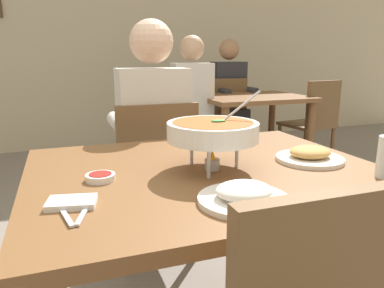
{
  "coord_description": "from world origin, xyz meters",
  "views": [
    {
      "loc": [
        -0.45,
        -1.1,
        1.13
      ],
      "look_at": [
        0.0,
        0.15,
        0.81
      ],
      "focal_mm": 34.29,
      "sensor_mm": 36.0,
      "label": 1
    }
  ],
  "objects_px": {
    "rice_plate": "(244,195)",
    "patron_bg_middle": "(190,99)",
    "curry_bowl": "(213,132)",
    "dining_table_far": "(252,110)",
    "chair_diner_main": "(154,173)",
    "sauce_dish": "(100,177)",
    "appetizer_plate": "(310,155)",
    "diner_main": "(152,130)",
    "chair_bg_right": "(314,119)",
    "dining_table_main": "(207,199)",
    "chair_bg_left": "(224,114)",
    "chair_bg_middle": "(187,123)",
    "patron_bg_left": "(230,92)",
    "chair_bg_corner": "(184,116)"
  },
  "relations": [
    {
      "from": "diner_main",
      "to": "dining_table_far",
      "type": "distance_m",
      "value": 1.78
    },
    {
      "from": "chair_bg_middle",
      "to": "chair_bg_corner",
      "type": "bearing_deg",
      "value": 75.51
    },
    {
      "from": "diner_main",
      "to": "patron_bg_middle",
      "type": "bearing_deg",
      "value": 62.26
    },
    {
      "from": "chair_diner_main",
      "to": "diner_main",
      "type": "xyz_separation_m",
      "value": [
        0.0,
        0.03,
        0.24
      ]
    },
    {
      "from": "chair_diner_main",
      "to": "sauce_dish",
      "type": "height_order",
      "value": "chair_diner_main"
    },
    {
      "from": "diner_main",
      "to": "chair_bg_corner",
      "type": "xyz_separation_m",
      "value": [
        0.77,
        1.78,
        -0.24
      ]
    },
    {
      "from": "chair_diner_main",
      "to": "diner_main",
      "type": "distance_m",
      "value": 0.24
    },
    {
      "from": "sauce_dish",
      "to": "chair_bg_corner",
      "type": "height_order",
      "value": "chair_bg_corner"
    },
    {
      "from": "chair_bg_left",
      "to": "chair_bg_corner",
      "type": "xyz_separation_m",
      "value": [
        -0.47,
        0.01,
        0.0
      ]
    },
    {
      "from": "diner_main",
      "to": "sauce_dish",
      "type": "relative_size",
      "value": 14.56
    },
    {
      "from": "dining_table_main",
      "to": "curry_bowl",
      "type": "xyz_separation_m",
      "value": [
        0.01,
        -0.02,
        0.24
      ]
    },
    {
      "from": "rice_plate",
      "to": "dining_table_far",
      "type": "relative_size",
      "value": 0.24
    },
    {
      "from": "dining_table_main",
      "to": "rice_plate",
      "type": "xyz_separation_m",
      "value": [
        -0.02,
        -0.31,
        0.13
      ]
    },
    {
      "from": "appetizer_plate",
      "to": "dining_table_far",
      "type": "xyz_separation_m",
      "value": [
        0.9,
        2.06,
        -0.16
      ]
    },
    {
      "from": "chair_bg_left",
      "to": "chair_diner_main",
      "type": "bearing_deg",
      "value": -124.62
    },
    {
      "from": "diner_main",
      "to": "chair_bg_corner",
      "type": "distance_m",
      "value": 1.95
    },
    {
      "from": "chair_bg_left",
      "to": "patron_bg_left",
      "type": "bearing_deg",
      "value": 15.37
    },
    {
      "from": "chair_bg_right",
      "to": "rice_plate",
      "type": "bearing_deg",
      "value": -131.35
    },
    {
      "from": "rice_plate",
      "to": "appetizer_plate",
      "type": "height_order",
      "value": "same"
    },
    {
      "from": "appetizer_plate",
      "to": "sauce_dish",
      "type": "height_order",
      "value": "appetizer_plate"
    },
    {
      "from": "dining_table_main",
      "to": "sauce_dish",
      "type": "height_order",
      "value": "sauce_dish"
    },
    {
      "from": "chair_diner_main",
      "to": "patron_bg_left",
      "type": "bearing_deg",
      "value": 54.23
    },
    {
      "from": "rice_plate",
      "to": "patron_bg_middle",
      "type": "xyz_separation_m",
      "value": [
        0.7,
        2.38,
        -0.03
      ]
    },
    {
      "from": "chair_bg_left",
      "to": "chair_bg_middle",
      "type": "xyz_separation_m",
      "value": [
        -0.58,
        -0.4,
        0.0
      ]
    },
    {
      "from": "rice_plate",
      "to": "chair_bg_right",
      "type": "relative_size",
      "value": 0.27
    },
    {
      "from": "chair_bg_right",
      "to": "patron_bg_middle",
      "type": "bearing_deg",
      "value": 173.98
    },
    {
      "from": "chair_bg_right",
      "to": "patron_bg_middle",
      "type": "distance_m",
      "value": 1.31
    },
    {
      "from": "sauce_dish",
      "to": "dining_table_far",
      "type": "relative_size",
      "value": 0.09
    },
    {
      "from": "rice_plate",
      "to": "appetizer_plate",
      "type": "xyz_separation_m",
      "value": [
        0.41,
        0.27,
        0.0
      ]
    },
    {
      "from": "patron_bg_left",
      "to": "patron_bg_middle",
      "type": "xyz_separation_m",
      "value": [
        -0.64,
        -0.5,
        0.0
      ]
    },
    {
      "from": "appetizer_plate",
      "to": "diner_main",
      "type": "bearing_deg",
      "value": 114.65
    },
    {
      "from": "curry_bowl",
      "to": "chair_diner_main",
      "type": "bearing_deg",
      "value": 90.81
    },
    {
      "from": "rice_plate",
      "to": "dining_table_main",
      "type": "bearing_deg",
      "value": 85.68
    },
    {
      "from": "dining_table_main",
      "to": "chair_bg_left",
      "type": "xyz_separation_m",
      "value": [
        1.24,
        2.56,
        -0.14
      ]
    },
    {
      "from": "sauce_dish",
      "to": "chair_diner_main",
      "type": "bearing_deg",
      "value": 65.26
    },
    {
      "from": "chair_diner_main",
      "to": "chair_bg_corner",
      "type": "xyz_separation_m",
      "value": [
        0.77,
        1.81,
        0.0
      ]
    },
    {
      "from": "rice_plate",
      "to": "patron_bg_middle",
      "type": "relative_size",
      "value": 0.18
    },
    {
      "from": "dining_table_far",
      "to": "dining_table_main",
      "type": "bearing_deg",
      "value": -122.49
    },
    {
      "from": "curry_bowl",
      "to": "chair_bg_left",
      "type": "distance_m",
      "value": 2.88
    },
    {
      "from": "appetizer_plate",
      "to": "rice_plate",
      "type": "bearing_deg",
      "value": -146.56
    },
    {
      "from": "curry_bowl",
      "to": "dining_table_far",
      "type": "relative_size",
      "value": 0.33
    },
    {
      "from": "chair_diner_main",
      "to": "appetizer_plate",
      "type": "relative_size",
      "value": 3.75
    },
    {
      "from": "chair_bg_middle",
      "to": "patron_bg_left",
      "type": "xyz_separation_m",
      "value": [
        0.64,
        0.42,
        0.24
      ]
    },
    {
      "from": "sauce_dish",
      "to": "chair_bg_right",
      "type": "relative_size",
      "value": 0.1
    },
    {
      "from": "curry_bowl",
      "to": "patron_bg_middle",
      "type": "xyz_separation_m",
      "value": [
        0.66,
        2.09,
        -0.14
      ]
    },
    {
      "from": "chair_bg_middle",
      "to": "chair_bg_corner",
      "type": "distance_m",
      "value": 0.42
    },
    {
      "from": "rice_plate",
      "to": "dining_table_far",
      "type": "height_order",
      "value": "rice_plate"
    },
    {
      "from": "sauce_dish",
      "to": "curry_bowl",
      "type": "bearing_deg",
      "value": -1.83
    },
    {
      "from": "chair_diner_main",
      "to": "chair_bg_right",
      "type": "bearing_deg",
      "value": 31.12
    },
    {
      "from": "dining_table_far",
      "to": "chair_bg_corner",
      "type": "distance_m",
      "value": 0.76
    }
  ]
}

